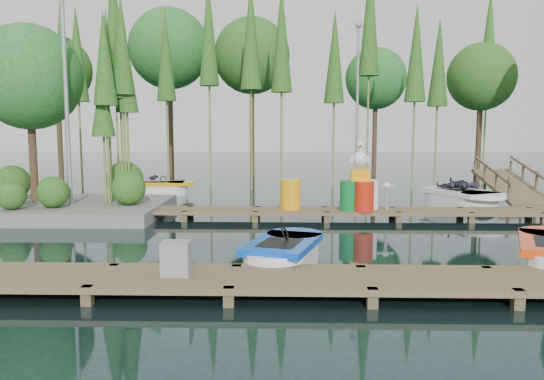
{
  "coord_description": "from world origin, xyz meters",
  "views": [
    {
      "loc": [
        0.86,
        -12.82,
        2.69
      ],
      "look_at": [
        0.5,
        0.5,
        1.1
      ],
      "focal_mm": 35.0,
      "sensor_mm": 36.0,
      "label": 1
    }
  ],
  "objects_px": {
    "drum_cluster": "(360,190)",
    "utility_cabinet": "(176,258)",
    "island": "(52,111)",
    "boat_yellow_far": "(161,188)",
    "boat_blue": "(284,255)",
    "yellow_barrel": "(291,194)"
  },
  "relations": [
    {
      "from": "drum_cluster",
      "to": "utility_cabinet",
      "type": "bearing_deg",
      "value": -119.76
    },
    {
      "from": "drum_cluster",
      "to": "island",
      "type": "bearing_deg",
      "value": 174.21
    },
    {
      "from": "boat_yellow_far",
      "to": "drum_cluster",
      "type": "height_order",
      "value": "drum_cluster"
    },
    {
      "from": "boat_blue",
      "to": "drum_cluster",
      "type": "distance_m",
      "value": 5.68
    },
    {
      "from": "boat_blue",
      "to": "boat_yellow_far",
      "type": "bearing_deg",
      "value": 130.94
    },
    {
      "from": "yellow_barrel",
      "to": "boat_yellow_far",
      "type": "bearing_deg",
      "value": 133.02
    },
    {
      "from": "island",
      "to": "yellow_barrel",
      "type": "relative_size",
      "value": 7.72
    },
    {
      "from": "utility_cabinet",
      "to": "boat_blue",
      "type": "bearing_deg",
      "value": 43.38
    },
    {
      "from": "utility_cabinet",
      "to": "drum_cluster",
      "type": "height_order",
      "value": "drum_cluster"
    },
    {
      "from": "boat_yellow_far",
      "to": "yellow_barrel",
      "type": "height_order",
      "value": "yellow_barrel"
    },
    {
      "from": "utility_cabinet",
      "to": "drum_cluster",
      "type": "distance_m",
      "value": 7.89
    },
    {
      "from": "island",
      "to": "boat_yellow_far",
      "type": "relative_size",
      "value": 2.63
    },
    {
      "from": "boat_blue",
      "to": "drum_cluster",
      "type": "xyz_separation_m",
      "value": [
        2.18,
        5.21,
        0.63
      ]
    },
    {
      "from": "boat_blue",
      "to": "utility_cabinet",
      "type": "xyz_separation_m",
      "value": [
        -1.73,
        -1.64,
        0.33
      ]
    },
    {
      "from": "island",
      "to": "utility_cabinet",
      "type": "height_order",
      "value": "island"
    },
    {
      "from": "boat_yellow_far",
      "to": "utility_cabinet",
      "type": "xyz_separation_m",
      "value": [
        3.2,
        -12.47,
        0.31
      ]
    },
    {
      "from": "island",
      "to": "drum_cluster",
      "type": "relative_size",
      "value": 3.43
    },
    {
      "from": "utility_cabinet",
      "to": "yellow_barrel",
      "type": "distance_m",
      "value": 7.26
    },
    {
      "from": "island",
      "to": "yellow_barrel",
      "type": "height_order",
      "value": "island"
    },
    {
      "from": "boat_blue",
      "to": "utility_cabinet",
      "type": "bearing_deg",
      "value": -120.15
    },
    {
      "from": "yellow_barrel",
      "to": "drum_cluster",
      "type": "height_order",
      "value": "drum_cluster"
    },
    {
      "from": "island",
      "to": "utility_cabinet",
      "type": "distance_m",
      "value": 9.82
    }
  ]
}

